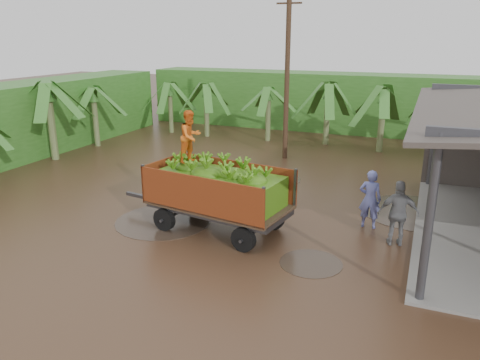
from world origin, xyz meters
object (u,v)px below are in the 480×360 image
banana_trailer (218,189)px  man_blue (370,199)px  utility_pole (287,77)px  man_grey (398,213)px

banana_trailer → man_blue: bearing=33.5°
man_blue → utility_pole: (-5.07, 7.44, 3.04)m
banana_trailer → utility_pole: (-0.69, 9.45, 2.65)m
man_blue → man_grey: bearing=132.5°
man_blue → man_grey: size_ratio=0.97×
banana_trailer → man_blue: (4.38, 2.01, -0.39)m
man_blue → utility_pole: 9.51m
man_blue → utility_pole: size_ratio=0.24×
man_grey → utility_pole: utility_pole is taller
man_grey → banana_trailer: bearing=-0.8°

